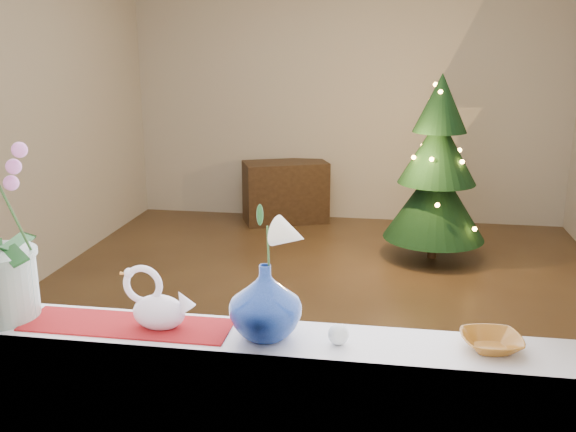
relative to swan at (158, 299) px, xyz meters
name	(u,v)px	position (x,y,z in m)	size (l,w,h in m)	color
ground	(318,308)	(0.27, 2.37, -1.02)	(5.00, 5.00, 0.00)	#3A2818
wall_back	(348,92)	(0.27, 4.87, 0.33)	(4.50, 0.10, 2.70)	#BCB4A5
wall_front	(224,217)	(0.27, -0.13, 0.33)	(4.50, 0.10, 2.70)	#BCB4A5
wall_left	(8,113)	(-1.98, 2.37, 0.33)	(0.10, 5.00, 2.70)	#BCB4A5
windowsill	(238,339)	(0.27, 0.00, -0.12)	(2.20, 0.26, 0.04)	white
window_frame	(224,93)	(0.27, -0.10, 0.68)	(2.22, 0.06, 1.60)	white
runner	(127,325)	(-0.11, 0.00, -0.10)	(0.70, 0.20, 0.01)	maroon
swan	(158,299)	(0.00, 0.00, 0.00)	(0.24, 0.11, 0.21)	white
blue_vase	(265,296)	(0.36, 0.00, 0.04)	(0.27, 0.27, 0.28)	navy
lily	(265,222)	(0.36, 0.00, 0.28)	(0.15, 0.09, 0.21)	white
paperweight	(338,334)	(0.59, -0.02, -0.07)	(0.07, 0.07, 0.07)	white
amber_dish	(491,343)	(1.06, 0.02, -0.08)	(0.16, 0.16, 0.04)	#8E5518
xmas_tree	(437,168)	(1.13, 3.66, -0.22)	(0.87, 0.87, 1.60)	black
side_table	(285,192)	(-0.35, 4.62, -0.70)	(0.85, 0.43, 0.64)	black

